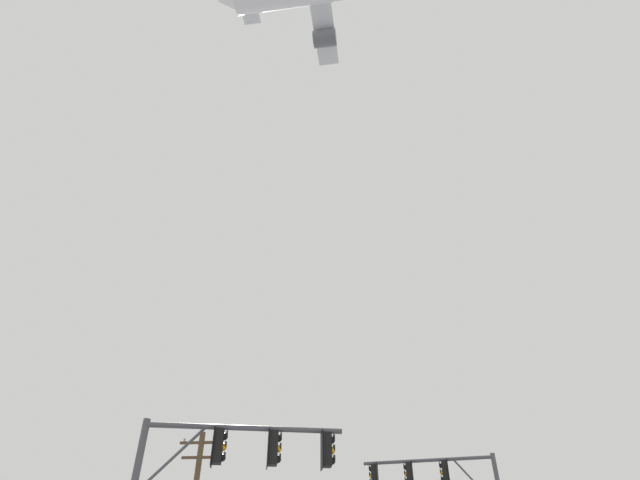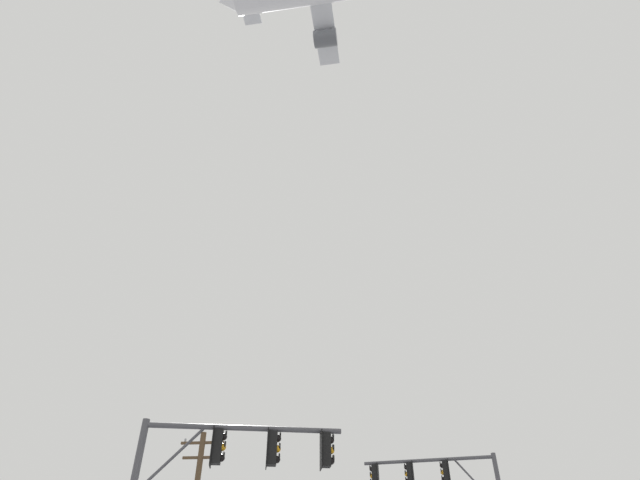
{
  "view_description": "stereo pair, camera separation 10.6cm",
  "coord_description": "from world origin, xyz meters",
  "views": [
    {
      "loc": [
        -0.13,
        -6.17,
        1.47
      ],
      "look_at": [
        -1.49,
        12.92,
        15.4
      ],
      "focal_mm": 27.81,
      "sensor_mm": 36.0,
      "label": 1
    },
    {
      "loc": [
        -0.03,
        -6.16,
        1.47
      ],
      "look_at": [
        -1.49,
        12.92,
        15.4
      ],
      "focal_mm": 27.81,
      "sensor_mm": 36.0,
      "label": 2
    }
  ],
  "objects": [
    {
      "name": "signal_pole_near",
      "position": [
        -3.78,
        8.14,
        4.34
      ],
      "size": [
        5.56,
        1.3,
        5.6
      ],
      "color": "#4C4C51",
      "rests_on": "ground"
    }
  ]
}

